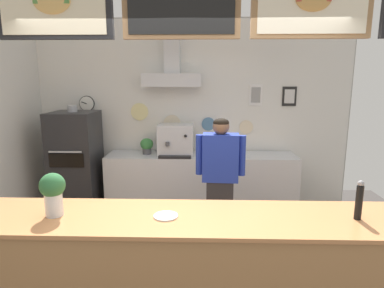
# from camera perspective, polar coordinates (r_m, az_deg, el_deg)

# --- Properties ---
(back_wall_assembly) EXTENTS (5.08, 2.90, 2.99)m
(back_wall_assembly) POSITION_cam_1_polar(r_m,az_deg,el_deg) (5.20, -0.19, 6.40)
(back_wall_assembly) COLOR #9E9E99
(back_wall_assembly) RESTS_ON ground_plane
(service_counter) EXTENTS (4.45, 0.69, 1.03)m
(service_counter) POSITION_cam_1_polar(r_m,az_deg,el_deg) (2.79, -1.97, -22.22)
(service_counter) COLOR #B77F4C
(service_counter) RESTS_ON ground_plane
(back_prep_counter) EXTENTS (2.95, 0.60, 0.89)m
(back_prep_counter) POSITION_cam_1_polar(r_m,az_deg,el_deg) (5.24, 1.61, -6.67)
(back_prep_counter) COLOR silver
(back_prep_counter) RESTS_ON ground_plane
(pizza_oven) EXTENTS (0.66, 0.72, 1.67)m
(pizza_oven) POSITION_cam_1_polar(r_m,az_deg,el_deg) (5.34, -19.53, -3.07)
(pizza_oven) COLOR #232326
(pizza_oven) RESTS_ON ground_plane
(shop_worker) EXTENTS (0.57, 0.25, 1.62)m
(shop_worker) POSITION_cam_1_polar(r_m,az_deg,el_deg) (3.84, 4.91, -6.68)
(shop_worker) COLOR #232328
(shop_worker) RESTS_ON ground_plane
(espresso_machine) EXTENTS (0.54, 0.47, 0.48)m
(espresso_machine) POSITION_cam_1_polar(r_m,az_deg,el_deg) (5.06, -2.85, 0.70)
(espresso_machine) COLOR silver
(espresso_machine) RESTS_ON back_prep_counter
(potted_thyme) EXTENTS (0.12, 0.12, 0.17)m
(potted_thyme) POSITION_cam_1_polar(r_m,az_deg,el_deg) (5.09, 3.12, -0.85)
(potted_thyme) COLOR beige
(potted_thyme) RESTS_ON back_prep_counter
(potted_basil) EXTENTS (0.20, 0.20, 0.25)m
(potted_basil) POSITION_cam_1_polar(r_m,az_deg,el_deg) (5.18, -7.89, -0.23)
(potted_basil) COLOR #4C4C51
(potted_basil) RESTS_ON back_prep_counter
(basil_vase) EXTENTS (0.19, 0.19, 0.33)m
(basil_vase) POSITION_cam_1_polar(r_m,az_deg,el_deg) (2.69, -23.08, -7.85)
(basil_vase) COLOR silver
(basil_vase) RESTS_ON service_counter
(pepper_grinder) EXTENTS (0.05, 0.05, 0.30)m
(pepper_grinder) POSITION_cam_1_polar(r_m,az_deg,el_deg) (2.72, 27.12, -8.72)
(pepper_grinder) COLOR black
(pepper_grinder) RESTS_ON service_counter
(condiment_plate) EXTENTS (0.18, 0.18, 0.01)m
(condiment_plate) POSITION_cam_1_polar(r_m,az_deg,el_deg) (2.53, -4.59, -12.39)
(condiment_plate) COLOR white
(condiment_plate) RESTS_ON service_counter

